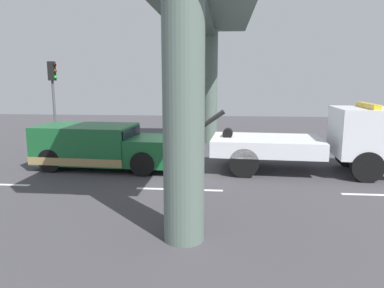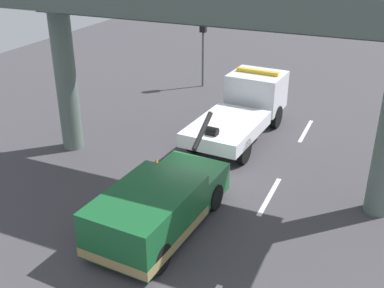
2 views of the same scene
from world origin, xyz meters
TOP-DOWN VIEW (x-y plane):
  - ground_plane at (0.00, 0.00)m, footprint 60.00×40.00m
  - lane_stripe_mid at (0.00, -2.53)m, footprint 2.60×0.16m
  - tow_truck_white at (4.75, -0.05)m, footprint 7.31×2.75m
  - towed_van_green at (-3.24, 0.00)m, footprint 5.32×2.49m
  - overpass_structure at (0.52, 0.00)m, footprint 3.60×13.76m
  - traffic_light_near at (-6.98, 4.09)m, footprint 0.39×0.32m
  - traffic_cone_orange at (-0.10, 1.71)m, footprint 0.52×0.52m

SIDE VIEW (x-z plane):
  - ground_plane at x=0.00m, z-range -0.10..0.00m
  - lane_stripe_mid at x=0.00m, z-range 0.00..0.01m
  - traffic_cone_orange at x=-0.10m, z-range -0.02..0.60m
  - towed_van_green at x=-3.24m, z-range -0.01..1.57m
  - tow_truck_white at x=4.75m, z-range -0.03..2.43m
  - traffic_light_near at x=-6.98m, z-range 0.95..5.06m
  - overpass_structure at x=0.52m, z-range 2.40..9.10m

